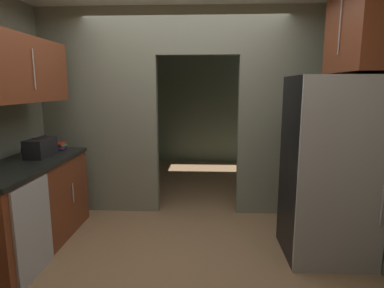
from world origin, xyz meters
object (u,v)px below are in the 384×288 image
(refrigerator, at_px, (329,169))
(boombox, at_px, (40,148))
(book_stack, at_px, (60,146))
(dishwasher, at_px, (34,230))

(refrigerator, bearing_deg, boombox, 174.97)
(refrigerator, relative_size, book_stack, 10.21)
(dishwasher, relative_size, boombox, 2.22)
(refrigerator, bearing_deg, dishwasher, -169.67)
(boombox, height_order, book_stack, boombox)
(dishwasher, distance_m, boombox, 0.99)
(dishwasher, bearing_deg, book_stack, 102.70)
(refrigerator, xyz_separation_m, book_stack, (-2.91, 0.64, 0.08))
(dishwasher, distance_m, book_stack, 1.27)
(dishwasher, xyz_separation_m, book_stack, (-0.25, 1.13, 0.52))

